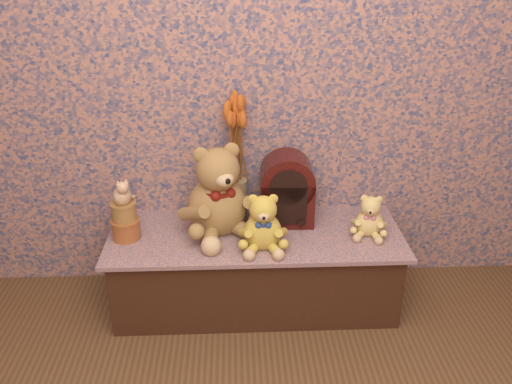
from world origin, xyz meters
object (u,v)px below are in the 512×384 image
ceramic_vase (236,197)px  teddy_medium (263,218)px  cat_figurine (121,190)px  cathedral_radio (287,188)px  teddy_small (370,213)px  biscuit_tin_lower (126,229)px  teddy_large (217,185)px

ceramic_vase → teddy_medium: bearing=-69.4°
cat_figurine → cathedral_radio: bearing=-14.0°
teddy_small → biscuit_tin_lower: teddy_small is taller
cathedral_radio → teddy_medium: bearing=-117.6°
teddy_small → biscuit_tin_lower: bearing=-165.6°
teddy_medium → teddy_small: (0.50, 0.09, -0.03)m
cathedral_radio → teddy_large: bearing=-166.9°
teddy_small → teddy_medium: bearing=-155.1°
teddy_large → teddy_medium: teddy_large is taller
ceramic_vase → teddy_small: bearing=-19.7°
biscuit_tin_lower → teddy_medium: bearing=-8.7°
teddy_medium → cathedral_radio: (0.13, 0.23, 0.04)m
teddy_large → biscuit_tin_lower: (-0.42, -0.06, -0.19)m
teddy_small → ceramic_vase: teddy_small is taller
teddy_large → biscuit_tin_lower: teddy_large is taller
biscuit_tin_lower → cathedral_radio: bearing=10.0°
teddy_medium → cat_figurine: cat_figurine is taller
teddy_large → teddy_small: bearing=-27.9°
teddy_medium → cat_figurine: (-0.63, 0.10, 0.11)m
teddy_large → teddy_medium: size_ratio=1.66×
teddy_small → cathedral_radio: 0.41m
teddy_small → biscuit_tin_lower: size_ratio=1.67×
teddy_medium → cat_figurine: 0.65m
cathedral_radio → biscuit_tin_lower: cathedral_radio is taller
teddy_large → cathedral_radio: (0.33, 0.07, -0.06)m
teddy_large → teddy_small: 0.72m
ceramic_vase → cat_figurine: 0.58m
teddy_medium → teddy_large: bearing=142.9°
teddy_medium → cathedral_radio: cathedral_radio is taller
teddy_medium → biscuit_tin_lower: size_ratio=2.17×
cat_figurine → biscuit_tin_lower: bearing=0.0°
cathedral_radio → ceramic_vase: cathedral_radio is taller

